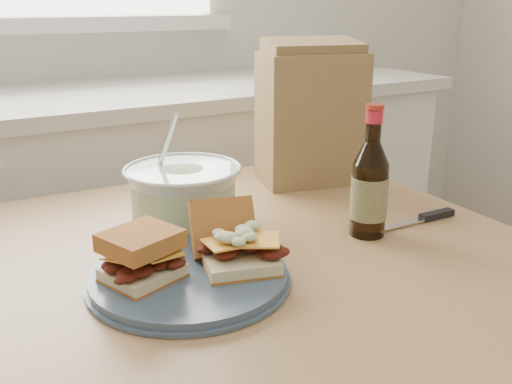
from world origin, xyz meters
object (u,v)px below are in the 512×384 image
coleslaw_bowl (184,196)px  paper_bag (311,119)px  beer_bottle (370,187)px  dining_table (261,307)px  plate (189,277)px

coleslaw_bowl → paper_bag: 0.40m
beer_bottle → dining_table: bearing=165.4°
coleslaw_bowl → beer_bottle: 0.35m
dining_table → paper_bag: bearing=45.2°
coleslaw_bowl → paper_bag: paper_bag is taller
coleslaw_bowl → plate: bearing=-112.5°
dining_table → beer_bottle: 0.29m
dining_table → coleslaw_bowl: coleslaw_bowl is taller
coleslaw_bowl → paper_bag: bearing=16.3°
plate → paper_bag: paper_bag is taller
dining_table → coleslaw_bowl: (-0.07, 0.17, 0.17)m
plate → coleslaw_bowl: 0.25m
dining_table → plate: bearing=-159.5°
plate → paper_bag: size_ratio=1.00×
plate → coleslaw_bowl: coleslaw_bowl is taller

